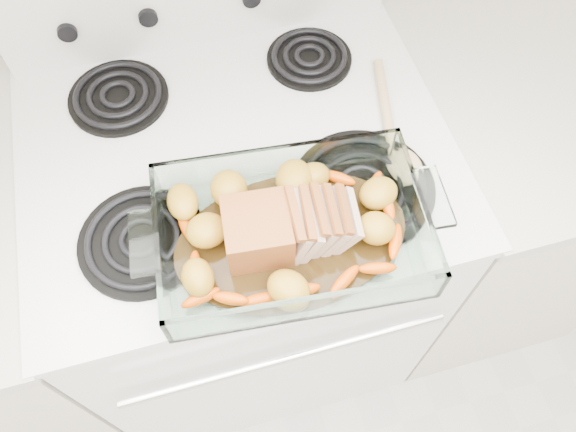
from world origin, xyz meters
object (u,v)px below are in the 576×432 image
object	(u,v)px
counter_right	(488,196)
baking_dish	(291,235)
pork_roast	(279,230)
electric_range	(249,251)

from	to	relation	value
counter_right	baking_dish	size ratio (longest dim) A/B	2.24
baking_dish	pork_roast	distance (m)	0.03
electric_range	pork_roast	bearing A→B (deg)	-84.06
baking_dish	counter_right	bearing A→B (deg)	25.42
pork_roast	electric_range	bearing A→B (deg)	108.71
electric_range	counter_right	world-z (taller)	electric_range
electric_range	baking_dish	bearing A→B (deg)	-79.05
baking_dish	electric_range	bearing A→B (deg)	106.26
baking_dish	pork_roast	bearing A→B (deg)	-174.69
counter_right	baking_dish	distance (m)	0.83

